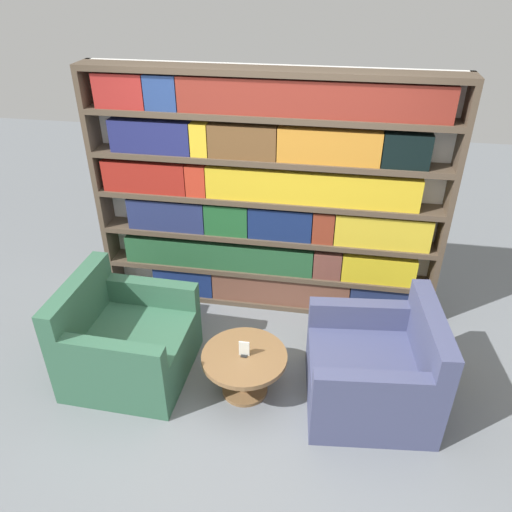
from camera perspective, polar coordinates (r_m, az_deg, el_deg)
name	(u,v)px	position (r m, az deg, el deg)	size (l,w,h in m)	color
ground_plane	(235,415)	(4.04, -2.37, -17.67)	(14.00, 14.00, 0.00)	slate
bookshelf	(268,198)	(4.54, 1.33, 6.60)	(3.18, 0.30, 2.27)	silver
armchair_left	(126,343)	(4.30, -14.64, -9.62)	(0.95, 0.95, 0.86)	#336047
armchair_right	(375,372)	(4.03, 13.43, -12.81)	(1.02, 1.02, 0.86)	#42476B
coffee_table	(244,365)	(4.01, -1.33, -12.38)	(0.67, 0.67, 0.38)	brown
table_sign	(244,350)	(3.90, -1.36, -10.66)	(0.08, 0.06, 0.13)	black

